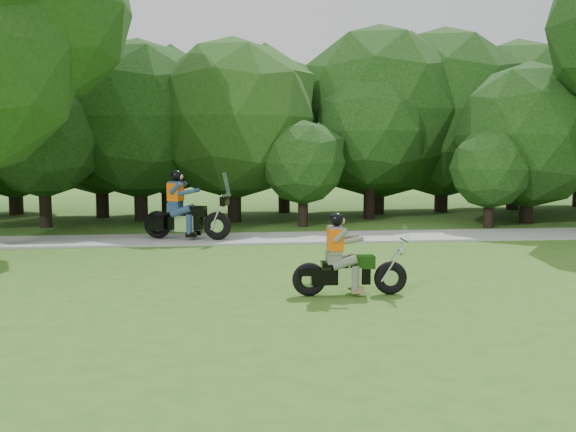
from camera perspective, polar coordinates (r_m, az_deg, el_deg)
name	(u,v)px	position (r m, az deg, el deg)	size (l,w,h in m)	color
ground	(461,303)	(11.37, 15.10, -7.44)	(100.00, 100.00, 0.00)	#33651D
walkway	(357,237)	(18.91, 6.14, -1.84)	(60.00, 2.20, 0.06)	gray
tree_line	(310,121)	(25.12, 1.95, 8.45)	(41.24, 12.24, 7.65)	black
chopper_motorcycle	(345,265)	(11.44, 5.05, -4.37)	(2.07, 0.55, 1.48)	black
touring_motorcycle	(182,214)	(18.27, -9.43, 0.17)	(2.51, 1.28, 1.95)	black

